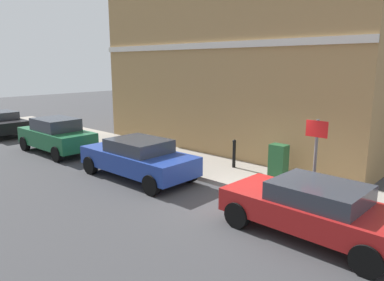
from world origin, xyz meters
name	(u,v)px	position (x,y,z in m)	size (l,w,h in m)	color
ground	(251,204)	(0.00, 0.00, 0.00)	(80.00, 80.00, 0.00)	#38383A
sidewalk	(157,154)	(1.89, 6.00, 0.07)	(2.62, 30.00, 0.15)	gray
corner_building	(257,67)	(7.04, 4.47, 3.70)	(7.79, 12.93, 7.40)	#9E7A4C
car_red	(314,208)	(-0.69, -2.12, 0.69)	(1.94, 4.12, 1.29)	maroon
car_blue	(138,158)	(-0.59, 4.21, 0.72)	(1.92, 4.36, 1.37)	navy
car_green	(56,135)	(-0.69, 9.72, 0.79)	(1.81, 4.03, 1.54)	#195933
car_black	(0,123)	(-0.81, 15.83, 0.69)	(1.82, 4.06, 1.31)	black
utility_cabinet	(278,163)	(2.19, 0.41, 0.68)	(0.46, 0.61, 1.15)	#1E4C28
bollard_near_cabinet	(234,153)	(2.29, 2.27, 0.70)	(0.14, 0.14, 1.04)	black
bollard_far_kerb	(169,151)	(0.83, 4.15, 0.70)	(0.14, 0.14, 1.04)	black
street_sign	(316,149)	(0.90, -1.38, 1.66)	(0.08, 0.60, 2.30)	#59595B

